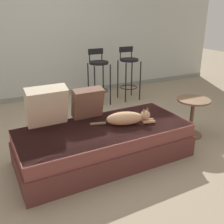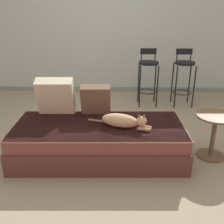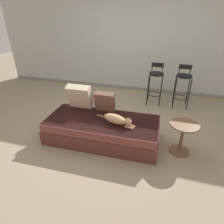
% 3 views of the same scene
% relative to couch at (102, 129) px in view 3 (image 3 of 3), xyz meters
% --- Properties ---
extents(ground_plane, '(16.00, 16.00, 0.00)m').
position_rel_couch_xyz_m(ground_plane, '(0.00, 0.40, -0.21)').
color(ground_plane, gray).
rests_on(ground_plane, ground).
extents(wall_back_panel, '(8.00, 0.10, 2.60)m').
position_rel_couch_xyz_m(wall_back_panel, '(0.00, 2.65, 1.09)').
color(wall_back_panel, '#B7BCB2').
rests_on(wall_back_panel, ground).
extents(wall_baseboard_trim, '(8.00, 0.02, 0.09)m').
position_rel_couch_xyz_m(wall_baseboard_trim, '(0.00, 2.60, -0.16)').
color(wall_baseboard_trim, gray).
rests_on(wall_baseboard_trim, ground).
extents(couch, '(1.97, 0.91, 0.41)m').
position_rel_couch_xyz_m(couch, '(0.00, 0.00, 0.00)').
color(couch, brown).
rests_on(couch, ground).
extents(throw_pillow_corner, '(0.45, 0.29, 0.47)m').
position_rel_couch_xyz_m(throw_pillow_corner, '(-0.54, 0.32, 0.43)').
color(throw_pillow_corner, beige).
rests_on(throw_pillow_corner, couch).
extents(throw_pillow_middle, '(0.36, 0.22, 0.38)m').
position_rel_couch_xyz_m(throw_pillow_middle, '(-0.06, 0.33, 0.39)').
color(throw_pillow_middle, brown).
rests_on(throw_pillow_middle, couch).
extents(cat, '(0.72, 0.30, 0.19)m').
position_rel_couch_xyz_m(cat, '(0.27, -0.04, 0.27)').
color(cat, tan).
rests_on(cat, couch).
extents(bar_stool_near_window, '(0.34, 0.34, 0.99)m').
position_rel_couch_xyz_m(bar_stool_near_window, '(0.75, 1.82, 0.39)').
color(bar_stool_near_window, black).
rests_on(bar_stool_near_window, ground).
extents(bar_stool_by_doorway, '(0.34, 0.34, 0.98)m').
position_rel_couch_xyz_m(bar_stool_by_doorway, '(1.37, 1.81, 0.39)').
color(bar_stool_by_doorway, black).
rests_on(bar_stool_by_doorway, ground).
extents(side_table, '(0.44, 0.44, 0.53)m').
position_rel_couch_xyz_m(side_table, '(1.32, 0.03, 0.14)').
color(side_table, brown).
rests_on(side_table, ground).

